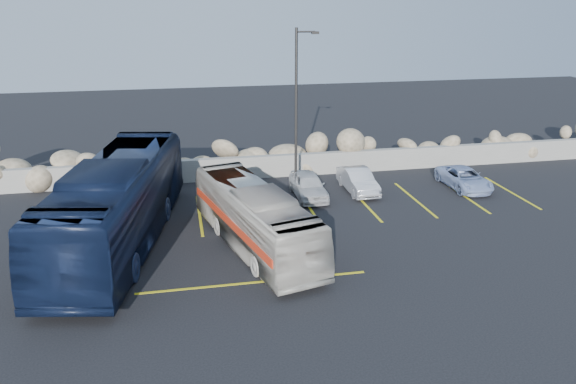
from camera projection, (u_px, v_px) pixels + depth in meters
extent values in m
plane|color=black|center=(283.00, 283.00, 19.40)|extent=(90.00, 90.00, 0.00)
cube|color=gray|center=(241.00, 168.00, 30.30)|extent=(60.00, 0.40, 1.20)
cube|color=yellow|center=(200.00, 215.00, 25.41)|extent=(0.12, 5.00, 0.01)
cube|color=yellow|center=(309.00, 207.00, 26.36)|extent=(0.12, 5.00, 0.01)
cube|color=yellow|center=(364.00, 203.00, 26.87)|extent=(0.12, 5.00, 0.01)
cube|color=yellow|center=(415.00, 199.00, 27.35)|extent=(0.12, 5.00, 0.01)
cube|color=yellow|center=(464.00, 196.00, 27.84)|extent=(0.12, 5.00, 0.01)
cube|color=yellow|center=(511.00, 192.00, 28.33)|extent=(0.12, 5.00, 0.01)
cube|color=yellow|center=(254.00, 282.00, 19.39)|extent=(8.00, 0.12, 0.01)
cylinder|color=#2C2A27|center=(296.00, 113.00, 27.34)|extent=(0.14, 0.14, 8.00)
cylinder|color=#2C2A27|center=(306.00, 32.00, 26.17)|extent=(0.90, 0.08, 0.08)
cube|color=#2C2A27|center=(315.00, 33.00, 26.27)|extent=(0.35, 0.18, 0.12)
imported|color=beige|center=(255.00, 217.00, 21.81)|extent=(4.21, 9.10, 2.47)
imported|color=#0F1933|center=(118.00, 203.00, 21.98)|extent=(5.18, 12.68, 3.44)
imported|color=silver|center=(308.00, 185.00, 27.48)|extent=(1.46, 3.59, 1.22)
imported|color=silver|center=(358.00, 180.00, 28.29)|extent=(1.31, 3.56, 1.16)
imported|color=#95A9D4|center=(464.00, 178.00, 28.82)|extent=(1.79, 3.74, 1.03)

